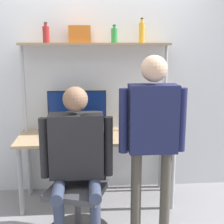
{
  "coord_description": "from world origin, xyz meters",
  "views": [
    {
      "loc": [
        -0.1,
        -2.85,
        1.66
      ],
      "look_at": [
        0.12,
        -0.14,
        1.09
      ],
      "focal_mm": 50.0,
      "sensor_mm": 36.0,
      "label": 1
    }
  ],
  "objects_px": {
    "bottle_green": "(114,35)",
    "office_chair": "(79,205)",
    "bottle_red": "(46,34)",
    "bottle_amber": "(142,32)",
    "person_seated": "(76,152)",
    "storage_box": "(80,34)",
    "cell_phone": "(106,137)",
    "person_standing": "(153,126)",
    "laptop": "(82,131)",
    "monitor": "(77,109)"
  },
  "relations": [
    {
      "from": "bottle_red",
      "to": "bottle_green",
      "type": "bearing_deg",
      "value": 0.0
    },
    {
      "from": "laptop",
      "to": "bottle_amber",
      "type": "distance_m",
      "value": 1.21
    },
    {
      "from": "bottle_green",
      "to": "storage_box",
      "type": "relative_size",
      "value": 0.83
    },
    {
      "from": "monitor",
      "to": "cell_phone",
      "type": "height_order",
      "value": "monitor"
    },
    {
      "from": "person_standing",
      "to": "storage_box",
      "type": "bearing_deg",
      "value": 124.21
    },
    {
      "from": "monitor",
      "to": "laptop",
      "type": "xyz_separation_m",
      "value": [
        0.05,
        -0.22,
        -0.19
      ]
    },
    {
      "from": "bottle_amber",
      "to": "bottle_red",
      "type": "distance_m",
      "value": 1.0
    },
    {
      "from": "person_standing",
      "to": "bottle_red",
      "type": "distance_m",
      "value": 1.51
    },
    {
      "from": "storage_box",
      "to": "person_seated",
      "type": "bearing_deg",
      "value": -92.18
    },
    {
      "from": "laptop",
      "to": "person_standing",
      "type": "xyz_separation_m",
      "value": [
        0.59,
        -0.65,
        0.2
      ]
    },
    {
      "from": "office_chair",
      "to": "storage_box",
      "type": "bearing_deg",
      "value": 88.63
    },
    {
      "from": "person_seated",
      "to": "bottle_red",
      "type": "distance_m",
      "value": 1.34
    },
    {
      "from": "cell_phone",
      "to": "bottle_red",
      "type": "xyz_separation_m",
      "value": [
        -0.59,
        0.26,
        1.04
      ]
    },
    {
      "from": "monitor",
      "to": "storage_box",
      "type": "xyz_separation_m",
      "value": [
        0.04,
        0.01,
        0.78
      ]
    },
    {
      "from": "cell_phone",
      "to": "person_standing",
      "type": "bearing_deg",
      "value": -60.42
    },
    {
      "from": "office_chair",
      "to": "person_standing",
      "type": "height_order",
      "value": "person_standing"
    },
    {
      "from": "cell_phone",
      "to": "bottle_green",
      "type": "height_order",
      "value": "bottle_green"
    },
    {
      "from": "office_chair",
      "to": "person_seated",
      "type": "relative_size",
      "value": 0.69
    },
    {
      "from": "monitor",
      "to": "person_seated",
      "type": "distance_m",
      "value": 0.86
    },
    {
      "from": "cell_phone",
      "to": "bottle_green",
      "type": "distance_m",
      "value": 1.07
    },
    {
      "from": "bottle_green",
      "to": "bottle_red",
      "type": "bearing_deg",
      "value": -180.0
    },
    {
      "from": "bottle_red",
      "to": "bottle_amber",
      "type": "bearing_deg",
      "value": 0.0
    },
    {
      "from": "bottle_amber",
      "to": "storage_box",
      "type": "relative_size",
      "value": 1.15
    },
    {
      "from": "laptop",
      "to": "office_chair",
      "type": "bearing_deg",
      "value": -92.95
    },
    {
      "from": "bottle_amber",
      "to": "bottle_green",
      "type": "xyz_separation_m",
      "value": [
        -0.29,
        0.0,
        -0.03
      ]
    },
    {
      "from": "bottle_red",
      "to": "person_standing",
      "type": "bearing_deg",
      "value": -43.06
    },
    {
      "from": "person_standing",
      "to": "bottle_red",
      "type": "relative_size",
      "value": 7.75
    },
    {
      "from": "laptop",
      "to": "office_chair",
      "type": "height_order",
      "value": "laptop"
    },
    {
      "from": "person_standing",
      "to": "storage_box",
      "type": "height_order",
      "value": "storage_box"
    },
    {
      "from": "laptop",
      "to": "person_standing",
      "type": "bearing_deg",
      "value": -47.62
    },
    {
      "from": "cell_phone",
      "to": "office_chair",
      "type": "distance_m",
      "value": 0.75
    },
    {
      "from": "bottle_green",
      "to": "person_seated",
      "type": "bearing_deg",
      "value": -114.96
    },
    {
      "from": "office_chair",
      "to": "bottle_green",
      "type": "distance_m",
      "value": 1.73
    },
    {
      "from": "laptop",
      "to": "storage_box",
      "type": "xyz_separation_m",
      "value": [
        -0.01,
        0.24,
        0.97
      ]
    },
    {
      "from": "bottle_amber",
      "to": "bottle_red",
      "type": "bearing_deg",
      "value": 180.0
    },
    {
      "from": "laptop",
      "to": "bottle_amber",
      "type": "xyz_separation_m",
      "value": [
        0.64,
        0.24,
        0.99
      ]
    },
    {
      "from": "person_seated",
      "to": "person_standing",
      "type": "relative_size",
      "value": 0.84
    },
    {
      "from": "bottle_green",
      "to": "cell_phone",
      "type": "bearing_deg",
      "value": -112.93
    },
    {
      "from": "person_seated",
      "to": "bottle_green",
      "type": "relative_size",
      "value": 7.23
    },
    {
      "from": "cell_phone",
      "to": "bottle_green",
      "type": "bearing_deg",
      "value": 67.07
    },
    {
      "from": "cell_phone",
      "to": "bottle_amber",
      "type": "relative_size",
      "value": 0.58
    },
    {
      "from": "bottle_green",
      "to": "storage_box",
      "type": "height_order",
      "value": "bottle_green"
    },
    {
      "from": "monitor",
      "to": "laptop",
      "type": "bearing_deg",
      "value": -76.49
    },
    {
      "from": "office_chair",
      "to": "bottle_green",
      "type": "xyz_separation_m",
      "value": [
        0.38,
        0.8,
        1.49
      ]
    },
    {
      "from": "bottle_green",
      "to": "office_chair",
      "type": "bearing_deg",
      "value": -115.4
    },
    {
      "from": "storage_box",
      "to": "bottle_red",
      "type": "bearing_deg",
      "value": -180.0
    },
    {
      "from": "person_standing",
      "to": "person_seated",
      "type": "bearing_deg",
      "value": 176.45
    },
    {
      "from": "monitor",
      "to": "person_standing",
      "type": "bearing_deg",
      "value": -53.53
    },
    {
      "from": "laptop",
      "to": "bottle_red",
      "type": "height_order",
      "value": "bottle_red"
    },
    {
      "from": "bottle_amber",
      "to": "storage_box",
      "type": "xyz_separation_m",
      "value": [
        -0.65,
        0.0,
        -0.02
      ]
    }
  ]
}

